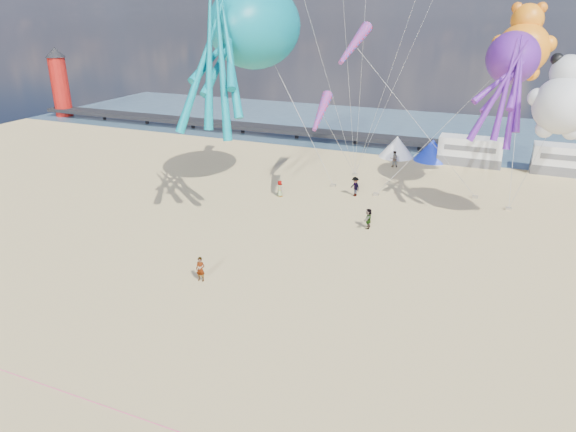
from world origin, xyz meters
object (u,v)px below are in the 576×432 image
at_px(beachgoer_4, 368,218).
at_px(windsock_left, 257,29).
at_px(sandbag_e, 355,175).
at_px(kite_octopus_teal, 256,26).
at_px(windsock_mid, 354,44).
at_px(motorhome_0, 470,151).
at_px(sandbag_b, 376,194).
at_px(tent_blue, 432,150).
at_px(standing_person, 200,269).
at_px(sandbag_d, 475,197).
at_px(sandbag_c, 509,209).
at_px(windsock_right, 321,112).
at_px(motorhome_1, 567,160).
at_px(sandbag_a, 333,185).
at_px(beachgoer_0, 280,189).
at_px(beachgoer_1, 394,159).
at_px(kite_octopus_purple, 513,58).
at_px(kite_panda, 563,105).
at_px(kite_teddy_orange, 523,49).
at_px(beachgoer_2, 355,187).
at_px(tent_white, 397,147).
at_px(lighthouse, 60,87).

height_order(beachgoer_4, windsock_left, windsock_left).
distance_m(sandbag_e, kite_octopus_teal, 18.41).
height_order(windsock_left, windsock_mid, windsock_left).
height_order(motorhome_0, sandbag_b, motorhome_0).
relative_size(tent_blue, windsock_mid, 0.68).
height_order(standing_person, sandbag_d, standing_person).
bearing_deg(sandbag_e, standing_person, -96.65).
height_order(sandbag_c, windsock_right, windsock_right).
height_order(motorhome_1, sandbag_e, motorhome_1).
bearing_deg(sandbag_a, beachgoer_0, -128.45).
xyz_separation_m(beachgoer_1, kite_octopus_purple, (10.21, -7.40, 11.36)).
bearing_deg(sandbag_e, kite_panda, -27.80).
bearing_deg(sandbag_c, standing_person, -130.50).
height_order(sandbag_e, kite_teddy_orange, kite_teddy_orange).
distance_m(sandbag_d, sandbag_e, 12.11).
distance_m(beachgoer_2, windsock_mid, 12.32).
xyz_separation_m(standing_person, sandbag_c, (17.64, 20.65, -0.70)).
height_order(beachgoer_2, sandbag_e, beachgoer_2).
bearing_deg(motorhome_0, kite_panda, -70.06).
bearing_deg(sandbag_b, sandbag_a, 168.47).
bearing_deg(sandbag_b, standing_person, -107.70).
relative_size(motorhome_0, kite_octopus_purple, 0.63).
distance_m(standing_person, beachgoer_2, 19.57).
bearing_deg(sandbag_a, tent_white, 75.50).
xyz_separation_m(motorhome_0, sandbag_b, (-6.95, -13.99, -1.39)).
height_order(beachgoer_0, kite_octopus_teal, kite_octopus_teal).
relative_size(motorhome_0, windsock_right, 1.46).
xyz_separation_m(beachgoer_4, windsock_mid, (-3.55, 6.34, 12.40)).
distance_m(beachgoer_2, kite_octopus_teal, 16.21).
distance_m(beachgoer_0, sandbag_b, 8.85).
bearing_deg(kite_octopus_teal, sandbag_b, 12.85).
xyz_separation_m(beachgoer_1, windsock_mid, (-1.87, -11.08, 12.32)).
xyz_separation_m(beachgoer_4, kite_octopus_purple, (8.53, 10.02, 11.44)).
xyz_separation_m(sandbag_d, windsock_left, (-19.96, -3.18, 14.11)).
height_order(motorhome_1, windsock_left, windsock_left).
bearing_deg(kite_panda, sandbag_e, 172.70).
bearing_deg(motorhome_0, kite_octopus_purple, -76.49).
xyz_separation_m(sandbag_c, windsock_right, (-15.25, -5.24, 8.02)).
height_order(motorhome_0, beachgoer_2, motorhome_0).
relative_size(beachgoer_4, sandbag_a, 3.24).
height_order(lighthouse, kite_panda, kite_panda).
bearing_deg(sandbag_c, beachgoer_2, -172.91).
height_order(standing_person, beachgoer_4, beachgoer_4).
bearing_deg(tent_blue, standing_person, -105.34).
bearing_deg(kite_octopus_teal, kite_panda, -9.92).
height_order(motorhome_1, kite_octopus_purple, kite_octopus_purple).
relative_size(lighthouse, beachgoer_2, 4.99).
distance_m(sandbag_d, windsock_left, 24.65).
xyz_separation_m(motorhome_0, kite_octopus_purple, (2.80, -11.65, 10.75)).
bearing_deg(windsock_right, motorhome_1, 37.78).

